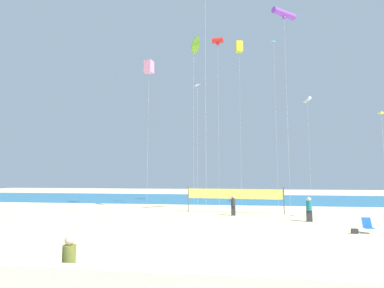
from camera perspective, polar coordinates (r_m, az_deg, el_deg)
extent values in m
plane|color=beige|center=(18.08, 1.12, -16.77)|extent=(120.00, 120.00, 0.00)
cube|color=#1E6B99|center=(45.83, 5.53, -10.18)|extent=(120.00, 20.00, 0.01)
cube|color=gold|center=(10.17, -22.28, -22.74)|extent=(0.36, 0.22, 0.76)
cylinder|color=olive|center=(9.99, -22.11, -18.95)|extent=(0.38, 0.38, 0.63)
sphere|color=beige|center=(9.90, -22.01, -16.40)|extent=(0.28, 0.28, 0.28)
cylinder|color=navy|center=(9.85, -20.06, -22.58)|extent=(0.18, 0.18, 0.30)
sphere|color=beige|center=(9.79, -20.01, -21.36)|extent=(0.13, 0.13, 0.13)
cube|color=#2D2D33|center=(24.70, 21.19, -12.51)|extent=(0.39, 0.23, 0.82)
cylinder|color=#19727A|center=(24.62, 21.12, -10.78)|extent=(0.41, 0.41, 0.68)
sphere|color=beige|center=(24.58, 21.08, -9.65)|extent=(0.30, 0.30, 0.30)
cube|color=#2D2D33|center=(26.79, 7.77, -12.35)|extent=(0.37, 0.22, 0.77)
cylinder|color=#2D2D33|center=(26.72, 7.75, -10.85)|extent=(0.39, 0.39, 0.64)
sphere|color=tan|center=(26.69, 7.74, -9.86)|extent=(0.29, 0.29, 0.29)
cube|color=#1959B2|center=(21.27, 30.31, -13.47)|extent=(0.52, 0.48, 0.03)
cube|color=#1959B2|center=(21.50, 29.97, -12.64)|extent=(0.52, 0.23, 0.57)
cylinder|color=silver|center=(21.16, 30.48, -13.94)|extent=(0.03, 0.03, 0.32)
cylinder|color=silver|center=(21.42, 30.19, -13.85)|extent=(0.03, 0.03, 0.32)
cylinder|color=#4C4C51|center=(29.34, -0.72, -10.25)|extent=(0.08, 0.08, 2.40)
cylinder|color=#4C4C51|center=(28.30, 16.89, -10.16)|extent=(0.08, 0.08, 2.40)
cube|color=#EAE566|center=(28.45, 7.91, -9.26)|extent=(8.69, 1.01, 0.90)
cube|color=#2D2D33|center=(20.84, 28.25, -14.23)|extent=(0.36, 0.18, 0.29)
cylinder|color=silver|center=(26.84, 17.47, 5.76)|extent=(0.01, 0.01, 17.44)
cylinder|color=purple|center=(29.83, 16.90, 22.40)|extent=(2.28, 1.97, 0.52)
sphere|color=purple|center=(29.66, 16.92, 21.79)|extent=(0.31, 0.31, 0.31)
cylinder|color=silver|center=(34.67, 15.51, 4.00)|extent=(0.01, 0.01, 18.52)
pyramid|color=#26BFCC|center=(37.37, 15.11, 18.21)|extent=(0.57, 0.57, 0.32)
pyramid|color=yellow|center=(26.94, 32.00, 5.08)|extent=(0.56, 0.55, 0.30)
cylinder|color=silver|center=(37.87, 21.20, -1.36)|extent=(0.01, 0.01, 12.34)
cylinder|color=white|center=(38.81, 20.85, 7.76)|extent=(0.51, 2.00, 0.37)
sphere|color=orange|center=(38.75, 20.87, 7.35)|extent=(0.22, 0.22, 0.22)
cylinder|color=silver|center=(32.10, 1.06, -0.32)|extent=(0.01, 0.01, 13.11)
pyramid|color=white|center=(33.40, 0.99, 11.07)|extent=(0.83, 0.83, 0.37)
cylinder|color=silver|center=(29.12, 0.34, 3.39)|extent=(0.01, 0.01, 16.25)
cone|color=#8CD833|center=(31.48, 0.33, 18.14)|extent=(1.37, 1.62, 1.73)
cylinder|color=silver|center=(33.29, -8.29, 1.56)|extent=(0.01, 0.01, 15.43)
cube|color=pink|center=(35.14, -8.09, 14.14)|extent=(1.03, 1.03, 1.35)
cylinder|color=silver|center=(37.30, 9.08, 3.81)|extent=(0.01, 0.01, 19.36)
cube|color=yellow|center=(40.08, 8.84, 17.58)|extent=(0.96, 0.96, 1.30)
cylinder|color=silver|center=(33.27, 5.01, 4.21)|extent=(0.01, 0.01, 18.51)
cylinder|color=red|center=(36.07, 4.87, 18.83)|extent=(1.26, 0.65, 0.60)
sphere|color=red|center=(35.90, 4.87, 18.25)|extent=(0.36, 0.36, 0.36)
cylinder|color=silver|center=(23.40, 2.59, 8.91)|extent=(0.01, 0.01, 18.79)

